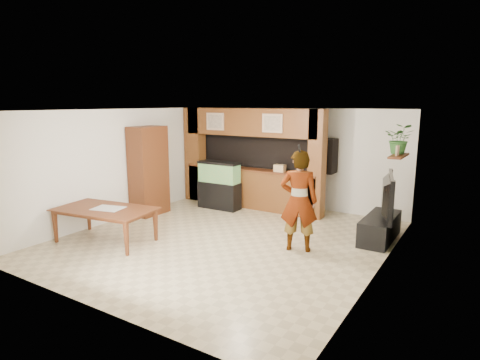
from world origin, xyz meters
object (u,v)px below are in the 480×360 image
Objects in this scene: pantry_cabinet at (149,171)px; dining_table at (104,226)px; aquarium at (219,186)px; person at (299,201)px; television at (382,195)px.

dining_table is (0.73, -2.01, -0.75)m from pantry_cabinet.
pantry_cabinet reaches higher than aquarium.
dining_table is at bearing -69.94° from pantry_cabinet.
aquarium is at bearing -50.32° from person.
aquarium is 0.82× the size of television.
television is 1.84m from person.
aquarium is 0.65× the size of person.
pantry_cabinet is 1.76× the size of aquarium.
pantry_cabinet reaches higher than television.
dining_table is at bearing 5.00° from person.
television is at bearing -5.36° from aquarium.
pantry_cabinet is 2.27m from dining_table.
person is (3.00, -1.72, 0.35)m from aquarium.
person is at bearing 17.18° from dining_table.
pantry_cabinet is at bearing -25.54° from person.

